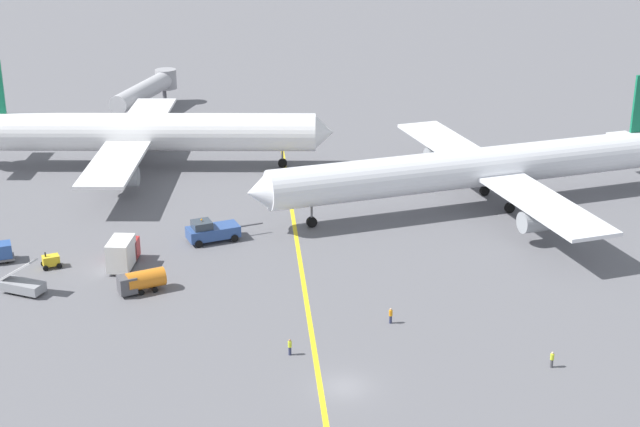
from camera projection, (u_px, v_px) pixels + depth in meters
ground_plane at (344, 387)px, 82.13m from camera, size 600.00×600.00×0.00m
taxiway_stripe at (311, 332)px, 91.49m from camera, size 12.22×119.48×0.01m
airliner_at_gate_left at (145, 133)px, 136.73m from camera, size 53.90×43.97×15.90m
airliner_being_pushed at (477, 168)px, 121.54m from camera, size 58.11×46.83×15.72m
pushback_tug at (212, 231)px, 112.20m from camera, size 9.11×5.12×2.99m
gse_fuel_bowser_stubby at (141, 281)px, 99.16m from camera, size 5.22×3.90×2.40m
gse_catering_truck_tall at (123, 252)px, 105.08m from camera, size 2.70×5.96×3.50m
gse_gpu_cart_small at (51, 261)px, 105.26m from camera, size 2.59×2.35×1.90m
gse_stair_truck_yellow at (23, 284)px, 99.05m from camera, size 4.94×3.46×4.06m
ground_crew_marshaller_foreground at (290, 347)px, 87.02m from camera, size 0.36×0.36×1.63m
ground_crew_ramp_agent_by_cones at (391, 315)px, 92.83m from camera, size 0.36×0.49×1.65m
ground_crew_wing_walker_right at (552, 359)px, 84.95m from camera, size 0.36×0.36×1.57m
jet_bridge at (148, 89)px, 165.02m from camera, size 8.26×21.38×6.19m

